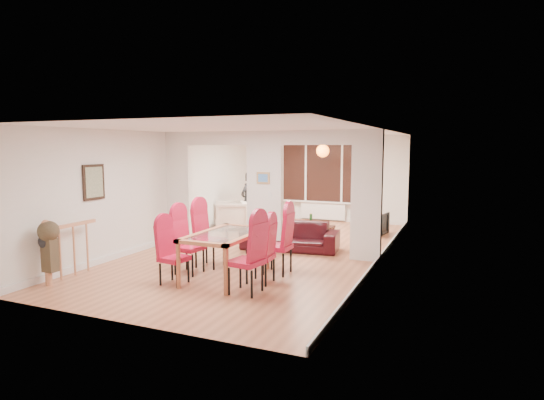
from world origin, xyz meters
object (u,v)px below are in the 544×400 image
Objects in this scene: dining_chair_ra at (246,256)px; television at (379,225)px; dining_chair_la at (174,254)px; dining_chair_lc at (210,237)px; dining_table at (226,255)px; sofa at (290,236)px; armchair at (231,216)px; bottle at (311,219)px; dining_chair_lb at (189,243)px; person at (249,200)px; coffee_table at (317,229)px; dining_chair_rb at (260,252)px; dining_chair_rc at (277,242)px; bowl at (307,224)px.

television is at bearing 88.00° from dining_chair_ra.
dining_chair_la is 0.88× the size of dining_chair_lc.
dining_chair_ra reaches higher than dining_table.
armchair is (-2.34, 1.62, 0.08)m from sofa.
dining_chair_la is 6.07m from television.
dining_chair_la is 5.31m from bottle.
dining_table is 0.88m from dining_chair_lc.
dining_chair_lc is at bearing 86.11° from dining_chair_lb.
sofa is at bearing 25.71° from armchair.
person is 2.16m from coffee_table.
coffee_table is 0.33m from bottle.
coffee_table is at bearing 92.18° from dining_chair_rb.
bottle is (-0.66, 5.24, -0.23)m from dining_chair_ra.
dining_chair_ra is at bearing -89.05° from sofa.
dining_chair_lc is 1.33× the size of armchair.
dining_chair_ra is at bearing -91.65° from dining_chair_rb.
dining_chair_lc reaches higher than bottle.
dining_chair_rc reaches higher than dining_table.
dining_chair_lb reaches higher than armchair.
dining_chair_rc reaches higher than coffee_table.
dining_table reaches higher than coffee_table.
sofa is at bearing 84.81° from dining_table.
bowl is (0.59, 5.11, -0.28)m from dining_chair_la.
dining_chair_la is 5.43m from person.
sofa is 2.88m from television.
dining_chair_rb is 1.19× the size of coffee_table.
person reaches higher than dining_chair_la.
dining_chair_rc is (1.36, 0.06, -0.00)m from dining_chair_lc.
dining_chair_rc is 1.33× the size of armchair.
armchair is at bearing -170.34° from bowl.
dining_chair_ra is (1.30, 0.04, 0.07)m from dining_chair_la.
dining_chair_lc is 5.02m from television.
dining_chair_lc is (-0.66, 0.56, 0.18)m from dining_table.
dining_chair_lb reaches higher than coffee_table.
person is 7.36× the size of bowl.
sofa is 1.34× the size of person.
dining_chair_ra is 5.48m from armchair.
dining_chair_lc is 4.13m from coffee_table.
dining_chair_lb is 1.41m from dining_chair_rb.
television is (3.60, 0.29, -0.51)m from person.
television is 4.45× the size of bowl.
armchair is (-1.48, 4.76, -0.12)m from dining_chair_la.
television is 1.86m from bowl.
dining_chair_rb reaches higher than armchair.
coffee_table is at bearing 83.53° from sofa.
dining_table is at bearing -33.96° from dining_chair_lc.
bottle is (0.77, 4.64, -0.20)m from dining_chair_lb.
dining_chair_la is (-0.63, -0.63, 0.11)m from dining_table.
dining_chair_lc is at bearing 139.70° from dining_table.
dining_chair_lc is 2.16m from sofa.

